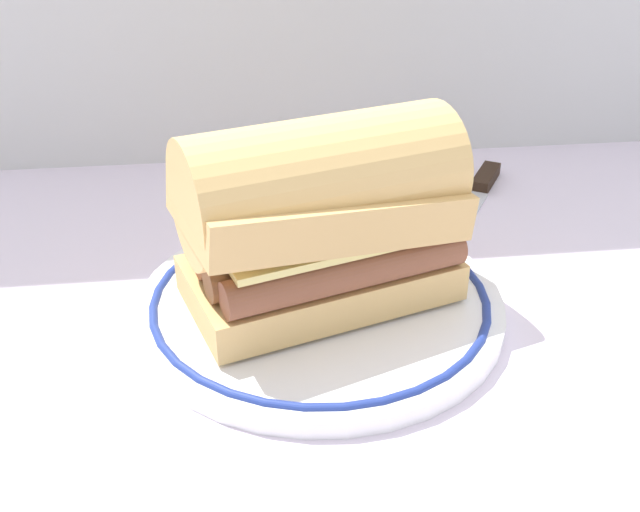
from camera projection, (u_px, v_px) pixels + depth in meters
The scene contains 4 objects.
ground_plane at pixel (342, 324), 0.51m from camera, with size 1.50×1.50×0.00m, color silver.
plate at pixel (320, 302), 0.51m from camera, with size 0.26×0.26×0.01m.
sausage_sandwich at pixel (320, 214), 0.48m from camera, with size 0.20×0.15×0.13m.
butter_knife at pixel (477, 193), 0.68m from camera, with size 0.09×0.14×0.01m.
Camera 1 is at (-0.06, -0.41, 0.29)m, focal length 41.24 mm.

